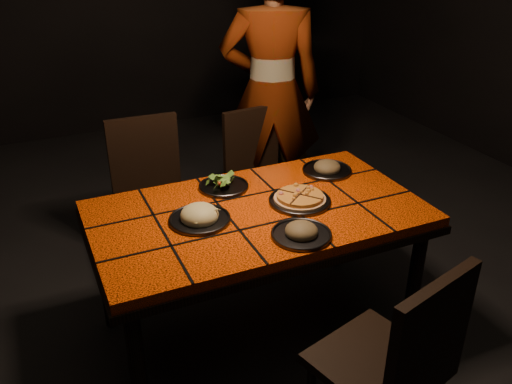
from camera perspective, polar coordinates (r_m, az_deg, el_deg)
name	(u,v)px	position (r m, az deg, el deg)	size (l,w,h in m)	color
room_shell	(258,54)	(2.38, 0.22, 14.28)	(6.04, 7.04, 3.08)	black
dining_table	(258,223)	(2.68, 0.19, -3.28)	(1.62, 0.92, 0.75)	#F64807
chair_near	(399,360)	(2.17, 14.77, -16.71)	(0.54, 0.54, 0.97)	black
chair_far_left	(150,186)	(3.39, -11.07, 0.67)	(0.45, 0.45, 0.96)	black
chair_far_right	(259,168)	(3.64, 0.29, 2.55)	(0.45, 0.45, 0.91)	black
diner	(271,93)	(3.75, 1.59, 10.36)	(0.69, 0.46, 1.91)	brown
plate_pizza	(300,199)	(2.70, 4.63, -0.75)	(0.37, 0.37, 0.04)	#3E3E43
plate_pasta	(200,216)	(2.54, -5.96, -2.57)	(0.29, 0.29, 0.10)	#3E3E43
plate_salad	(224,184)	(2.84, -3.43, 0.89)	(0.26, 0.26, 0.07)	#3E3E43
plate_mushroom_a	(301,232)	(2.42, 4.80, -4.18)	(0.27, 0.27, 0.09)	#3E3E43
plate_mushroom_b	(327,168)	(3.05, 7.49, 2.54)	(0.28, 0.28, 0.09)	#3E3E43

